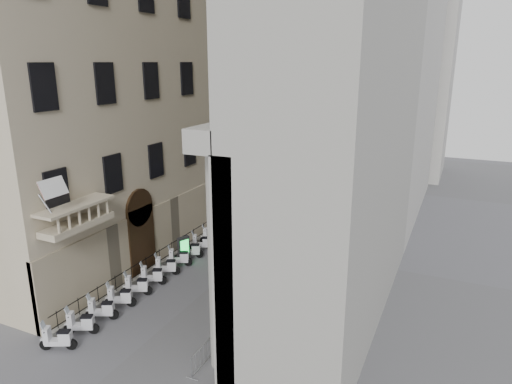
% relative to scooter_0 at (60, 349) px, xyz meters
% --- Properties ---
extents(left_building, '(5.00, 36.00, 34.00)m').
position_rel_scooter_0_xyz_m(left_building, '(-4.16, 18.36, 17.00)').
color(left_building, beige).
rests_on(left_building, ground).
extents(far_building, '(22.00, 10.00, 30.00)m').
position_rel_scooter_0_xyz_m(far_building, '(3.34, 44.36, 15.00)').
color(far_building, '#B2B0A8').
rests_on(far_building, ground).
extents(iron_fence, '(0.30, 28.00, 1.40)m').
position_rel_scooter_0_xyz_m(iron_fence, '(-0.96, 14.36, 0.00)').
color(iron_fence, black).
rests_on(iron_fence, ground).
extents(blue_awning, '(1.60, 3.00, 3.00)m').
position_rel_scooter_0_xyz_m(blue_awning, '(7.49, 22.36, 0.00)').
color(blue_awning, navy).
rests_on(blue_awning, ground).
extents(flag, '(1.00, 1.40, 8.20)m').
position_rel_scooter_0_xyz_m(flag, '(-0.66, 1.36, 0.00)').
color(flag, '#9E0C11').
rests_on(flag, ground).
extents(scooter_0, '(1.50, 1.11, 1.50)m').
position_rel_scooter_0_xyz_m(scooter_0, '(0.00, 0.00, 0.00)').
color(scooter_0, silver).
rests_on(scooter_0, ground).
extents(scooter_1, '(1.50, 1.11, 1.50)m').
position_rel_scooter_0_xyz_m(scooter_1, '(0.00, 1.44, 0.00)').
color(scooter_1, silver).
rests_on(scooter_1, ground).
extents(scooter_2, '(1.50, 1.11, 1.50)m').
position_rel_scooter_0_xyz_m(scooter_2, '(0.00, 2.89, 0.00)').
color(scooter_2, silver).
rests_on(scooter_2, ground).
extents(scooter_3, '(1.50, 1.11, 1.50)m').
position_rel_scooter_0_xyz_m(scooter_3, '(0.00, 4.33, 0.00)').
color(scooter_3, silver).
rests_on(scooter_3, ground).
extents(scooter_4, '(1.50, 1.11, 1.50)m').
position_rel_scooter_0_xyz_m(scooter_4, '(0.00, 5.78, 0.00)').
color(scooter_4, silver).
rests_on(scooter_4, ground).
extents(scooter_5, '(1.50, 1.11, 1.50)m').
position_rel_scooter_0_xyz_m(scooter_5, '(0.00, 7.22, 0.00)').
color(scooter_5, silver).
rests_on(scooter_5, ground).
extents(scooter_6, '(1.50, 1.11, 1.50)m').
position_rel_scooter_0_xyz_m(scooter_6, '(0.00, 8.66, 0.00)').
color(scooter_6, silver).
rests_on(scooter_6, ground).
extents(scooter_7, '(1.50, 1.11, 1.50)m').
position_rel_scooter_0_xyz_m(scooter_7, '(0.00, 10.11, 0.00)').
color(scooter_7, silver).
rests_on(scooter_7, ground).
extents(scooter_8, '(1.50, 1.11, 1.50)m').
position_rel_scooter_0_xyz_m(scooter_8, '(0.00, 11.55, 0.00)').
color(scooter_8, silver).
rests_on(scooter_8, ground).
extents(scooter_9, '(1.50, 1.11, 1.50)m').
position_rel_scooter_0_xyz_m(scooter_9, '(0.00, 12.99, 0.00)').
color(scooter_9, silver).
rests_on(scooter_9, ground).
extents(scooter_10, '(1.50, 1.11, 1.50)m').
position_rel_scooter_0_xyz_m(scooter_10, '(0.00, 14.44, 0.00)').
color(scooter_10, silver).
rests_on(scooter_10, ground).
extents(scooter_11, '(1.50, 1.11, 1.50)m').
position_rel_scooter_0_xyz_m(scooter_11, '(0.00, 15.88, 0.00)').
color(scooter_11, silver).
rests_on(scooter_11, ground).
extents(scooter_12, '(1.50, 1.11, 1.50)m').
position_rel_scooter_0_xyz_m(scooter_12, '(0.00, 17.33, 0.00)').
color(scooter_12, silver).
rests_on(scooter_12, ground).
extents(scooter_13, '(1.50, 1.11, 1.50)m').
position_rel_scooter_0_xyz_m(scooter_13, '(0.00, 18.77, 0.00)').
color(scooter_13, silver).
rests_on(scooter_13, ground).
extents(barrier_0, '(0.60, 2.40, 1.10)m').
position_rel_scooter_0_xyz_m(barrier_0, '(6.85, 2.01, 0.00)').
color(barrier_0, '#A8ABB0').
rests_on(barrier_0, ground).
extents(barrier_1, '(0.60, 2.40, 1.10)m').
position_rel_scooter_0_xyz_m(barrier_1, '(6.85, 4.51, 0.00)').
color(barrier_1, '#A8ABB0').
rests_on(barrier_1, ground).
extents(barrier_2, '(0.60, 2.40, 1.10)m').
position_rel_scooter_0_xyz_m(barrier_2, '(6.85, 7.01, 0.00)').
color(barrier_2, '#A8ABB0').
rests_on(barrier_2, ground).
extents(barrier_3, '(0.60, 2.40, 1.10)m').
position_rel_scooter_0_xyz_m(barrier_3, '(6.85, 9.51, 0.00)').
color(barrier_3, '#A8ABB0').
rests_on(barrier_3, ground).
extents(barrier_4, '(0.60, 2.40, 1.10)m').
position_rel_scooter_0_xyz_m(barrier_4, '(6.85, 12.01, 0.00)').
color(barrier_4, '#A8ABB0').
rests_on(barrier_4, ground).
extents(barrier_5, '(0.60, 2.40, 1.10)m').
position_rel_scooter_0_xyz_m(barrier_5, '(6.85, 14.51, 0.00)').
color(barrier_5, '#A8ABB0').
rests_on(barrier_5, ground).
extents(security_tent, '(4.10, 4.10, 3.33)m').
position_rel_scooter_0_xyz_m(security_tent, '(1.39, 24.53, 2.78)').
color(security_tent, silver).
rests_on(security_tent, ground).
extents(street_lamp, '(2.44, 0.97, 7.75)m').
position_rel_scooter_0_xyz_m(street_lamp, '(0.72, 18.09, 4.59)').
color(street_lamp, gray).
rests_on(street_lamp, ground).
extents(info_kiosk, '(0.56, 0.87, 1.79)m').
position_rel_scooter_0_xyz_m(info_kiosk, '(-0.12, 10.85, 0.90)').
color(info_kiosk, black).
rests_on(info_kiosk, ground).
extents(pedestrian_a, '(0.82, 0.65, 1.98)m').
position_rel_scooter_0_xyz_m(pedestrian_a, '(3.46, 17.49, 0.99)').
color(pedestrian_a, black).
rests_on(pedestrian_a, ground).
extents(pedestrian_b, '(1.21, 1.15, 1.98)m').
position_rel_scooter_0_xyz_m(pedestrian_b, '(4.58, 31.28, 0.99)').
color(pedestrian_b, black).
rests_on(pedestrian_b, ground).
extents(pedestrian_c, '(0.86, 0.56, 1.74)m').
position_rel_scooter_0_xyz_m(pedestrian_c, '(3.17, 28.82, 0.87)').
color(pedestrian_c, black).
rests_on(pedestrian_c, ground).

